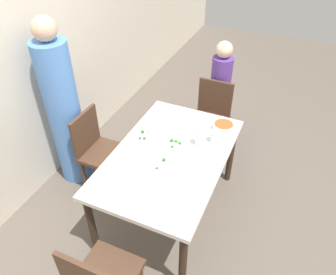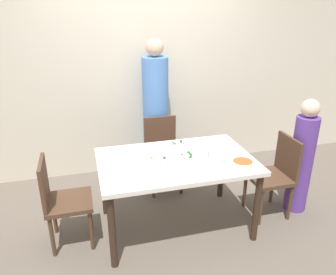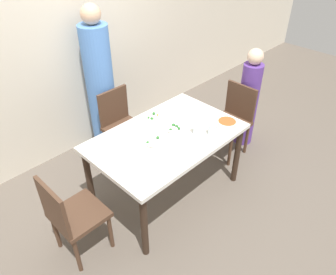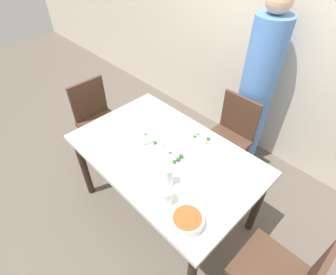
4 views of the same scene
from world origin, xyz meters
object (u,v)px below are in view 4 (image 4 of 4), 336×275
Objects in this scene: bowl_curry at (187,220)px; plate_rice_adult at (200,140)px; person_adult at (256,93)px; glass_water_tall at (168,176)px; chair_adult_spot at (229,136)px.

bowl_curry is 0.89× the size of plate_rice_adult.
person_adult is 7.80× the size of plate_rice_adult.
bowl_curry is 1.36× the size of glass_water_tall.
glass_water_tall reaches higher than bowl_curry.
chair_adult_spot is 0.50× the size of person_adult.
chair_adult_spot is 5.92× the size of glass_water_tall.
plate_rice_adult is at bearing -86.76° from chair_adult_spot.
glass_water_tall reaches higher than chair_adult_spot.
glass_water_tall is (0.12, -0.47, 0.06)m from plate_rice_adult.
bowl_curry is at bearing -68.09° from chair_adult_spot.
person_adult reaches higher than bowl_curry.
plate_rice_adult is (0.03, -0.50, 0.28)m from chair_adult_spot.
person_adult is 11.96× the size of glass_water_tall.
chair_adult_spot is 0.47m from person_adult.
bowl_curry is at bearing -55.53° from plate_rice_adult.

